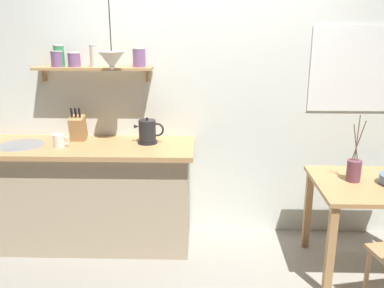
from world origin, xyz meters
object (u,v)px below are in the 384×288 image
(twig_vase, at_px, (354,170))
(knife_block, at_px, (78,128))
(electric_kettle, at_px, (148,132))
(pendant_lamp, at_px, (112,60))
(dining_table, at_px, (370,198))
(coffee_mug_by_sink, at_px, (59,141))

(twig_vase, height_order, knife_block, twig_vase)
(electric_kettle, distance_m, pendant_lamp, 0.65)
(knife_block, relative_size, pendant_lamp, 0.51)
(dining_table, bearing_deg, electric_kettle, 167.36)
(coffee_mug_by_sink, bearing_deg, knife_block, 61.39)
(twig_vase, distance_m, coffee_mug_by_sink, 2.33)
(electric_kettle, relative_size, knife_block, 0.85)
(dining_table, xyz_separation_m, electric_kettle, (-1.74, 0.39, 0.41))
(knife_block, bearing_deg, dining_table, -10.90)
(dining_table, height_order, twig_vase, twig_vase)
(electric_kettle, height_order, pendant_lamp, pendant_lamp)
(dining_table, height_order, coffee_mug_by_sink, coffee_mug_by_sink)
(twig_vase, height_order, electric_kettle, twig_vase)
(dining_table, height_order, knife_block, knife_block)
(dining_table, distance_m, twig_vase, 0.25)
(knife_block, xyz_separation_m, pendant_lamp, (0.36, -0.16, 0.58))
(pendant_lamp, bearing_deg, coffee_mug_by_sink, -176.69)
(knife_block, xyz_separation_m, coffee_mug_by_sink, (-0.10, -0.19, -0.06))
(electric_kettle, height_order, coffee_mug_by_sink, electric_kettle)
(coffee_mug_by_sink, distance_m, pendant_lamp, 0.79)
(knife_block, relative_size, coffee_mug_by_sink, 2.14)
(electric_kettle, height_order, knife_block, knife_block)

